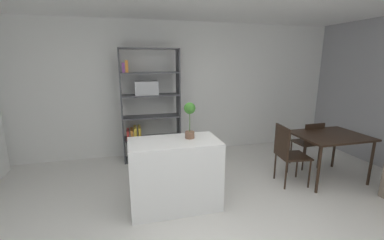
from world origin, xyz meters
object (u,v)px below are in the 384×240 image
object	(u,v)px
potted_plant_on_island	(190,116)
dining_table	(330,139)
kitchen_island	(175,174)
dining_chair_far	(309,140)
dining_chair_island_side	(287,150)
open_bookshelf	(147,104)

from	to	relation	value
potted_plant_on_island	dining_table	world-z (taller)	potted_plant_on_island
kitchen_island	dining_chair_far	xyz separation A→B (m)	(2.63, 0.64, 0.06)
dining_table	dining_chair_far	world-z (taller)	dining_chair_far
potted_plant_on_island	dining_chair_island_side	size ratio (longest dim) A/B	0.50
dining_table	dining_chair_island_side	bearing A→B (deg)	179.09
potted_plant_on_island	open_bookshelf	size ratio (longest dim) A/B	0.22
dining_chair_far	dining_chair_island_side	size ratio (longest dim) A/B	0.90
potted_plant_on_island	dining_chair_far	distance (m)	2.58
kitchen_island	dining_table	distance (m)	2.64
dining_table	dining_chair_island_side	world-z (taller)	dining_chair_island_side
dining_table	dining_chair_far	xyz separation A→B (m)	(0.00, 0.47, -0.17)
potted_plant_on_island	dining_chair_island_side	xyz separation A→B (m)	(1.63, 0.13, -0.67)
open_bookshelf	dining_chair_island_side	bearing A→B (deg)	-38.42
kitchen_island	dining_table	world-z (taller)	kitchen_island
open_bookshelf	dining_table	xyz separation A→B (m)	(2.83, -1.64, -0.43)
kitchen_island	potted_plant_on_island	xyz separation A→B (m)	(0.22, 0.06, 0.77)
dining_chair_island_side	dining_chair_far	bearing A→B (deg)	-53.11
potted_plant_on_island	dining_chair_island_side	world-z (taller)	potted_plant_on_island
open_bookshelf	dining_chair_island_side	distance (m)	2.68
open_bookshelf	dining_chair_far	world-z (taller)	open_bookshelf
dining_table	dining_chair_far	bearing A→B (deg)	89.58
potted_plant_on_island	dining_table	size ratio (longest dim) A/B	0.44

